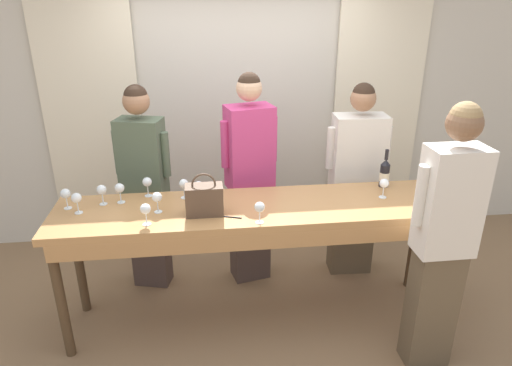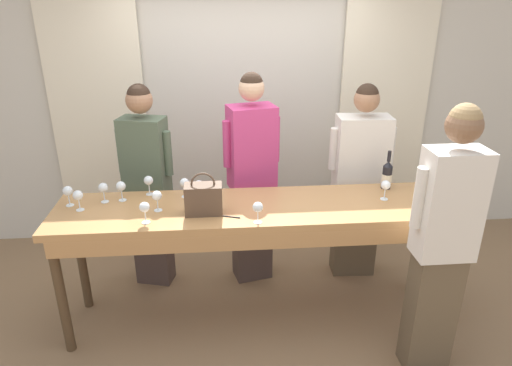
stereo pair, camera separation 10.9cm
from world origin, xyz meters
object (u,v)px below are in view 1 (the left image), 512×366
Objects in this scene: guest_pink_top at (250,179)px; wine_glass_back_mid at (199,186)px; wine_glass_center_right at (102,190)px; wine_glass_near_host at (66,194)px; handbag at (204,199)px; wine_glass_front_mid at (184,184)px; wine_glass_back_right at (77,199)px; guest_olive_jacket at (145,186)px; wine_glass_front_right at (260,208)px; wine_glass_center_left at (157,198)px; wine_bottle at (385,173)px; wine_glass_by_bottle at (120,189)px; wine_glass_center_mid at (147,182)px; wine_glass_front_left at (384,184)px; tasting_bar at (257,219)px; wine_glass_back_left at (145,210)px; host_pouring at (444,238)px; guest_cream_sweater at (356,181)px.

wine_glass_back_mid is at bearing -133.66° from guest_pink_top.
wine_glass_near_host is at bearing -170.37° from wine_glass_center_right.
wine_glass_near_host is at bearing -178.03° from wine_glass_back_mid.
handbag is 0.33m from wine_glass_front_mid.
wine_glass_back_right is 0.13m from wine_glass_near_host.
guest_olive_jacket is (0.25, 0.44, -0.16)m from wine_glass_center_right.
wine_glass_back_mid is (0.70, -0.01, -0.00)m from wine_glass_center_right.
wine_glass_front_right is 0.08× the size of guest_pink_top.
wine_glass_front_right is 1.00× the size of wine_glass_center_left.
wine_bottle is at bearing 25.30° from wine_glass_front_right.
wine_glass_by_bottle is (-0.57, 0.03, 0.00)m from wine_glass_back_mid.
wine_glass_center_mid is 0.52m from wine_glass_back_right.
wine_glass_front_left is 1.00× the size of wine_glass_near_host.
tasting_bar is 19.37× the size of wine_glass_by_bottle.
wine_glass_back_left is 0.08× the size of host_pouring.
guest_cream_sweater is at bearing 14.34° from wine_glass_back_right.
wine_glass_back_mid is 0.09× the size of guest_cream_sweater.
guest_pink_top is (1.27, 0.57, -0.14)m from wine_glass_back_right.
wine_glass_front_right is at bearing -4.77° from wine_glass_back_left.
tasting_bar is at bearing -11.07° from wine_glass_by_bottle.
wine_glass_front_right is 0.08× the size of guest_olive_jacket.
wine_glass_front_right is at bearing -91.60° from guest_pink_top.
guest_cream_sweater is (2.31, 0.48, -0.21)m from wine_glass_near_host.
wine_glass_back_left is 0.67m from wine_glass_near_host.
guest_cream_sweater is (-0.02, 0.57, -0.21)m from wine_glass_front_left.
handbag reaches higher than wine_glass_by_bottle.
tasting_bar is 19.37× the size of wine_glass_center_mid.
wine_glass_center_right is 0.50m from wine_glass_back_left.
wine_glass_front_right is 1.00× the size of wine_glass_by_bottle.
wine_glass_front_left is 1.50m from wine_glass_front_mid.
wine_glass_back_left is at bearing 175.23° from wine_glass_front_right.
wine_glass_center_mid is 1.00× the size of wine_glass_center_right.
wine_glass_front_mid reaches higher than tasting_bar.
guest_pink_top is at bearing 45.79° from wine_glass_back_left.
wine_glass_near_host is (-0.24, -0.04, -0.00)m from wine_glass_center_right.
wine_glass_back_right is 0.31m from wine_glass_by_bottle.
wine_glass_center_left and wine_glass_by_bottle have the same top height.
guest_olive_jacket is at bearing 135.23° from wine_glass_back_mid.
host_pouring is at bearing -11.81° from wine_glass_back_left.
wine_glass_front_left and wine_glass_center_mid have the same top height.
guest_cream_sweater is (1.37, 0.45, -0.21)m from wine_glass_back_mid.
wine_glass_near_host is at bearing -177.12° from wine_bottle.
wine_glass_center_right is at bearing -160.49° from wine_glass_center_mid.
wine_glass_back_left reaches higher than tasting_bar.
handbag reaches higher than tasting_bar.
wine_glass_by_bottle is at bearing -106.16° from guest_olive_jacket.
host_pouring reaches higher than wine_glass_back_right.
guest_cream_sweater reaches higher than wine_glass_by_bottle.
wine_glass_back_right is at bearing 154.74° from wine_glass_back_left.
wine_glass_center_left is at bearing -11.96° from wine_glass_near_host.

